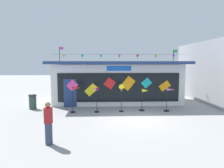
# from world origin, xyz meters

# --- Properties ---
(ground_plane) EXTENTS (80.00, 80.00, 0.00)m
(ground_plane) POSITION_xyz_m (0.00, 0.00, 0.00)
(ground_plane) COLOR #9E9B99
(kite_shop_building) EXTENTS (10.06, 5.14, 4.40)m
(kite_shop_building) POSITION_xyz_m (-0.79, 5.20, 1.66)
(kite_shop_building) COLOR silver
(kite_shop_building) RESTS_ON ground_plane
(wind_spinner_far_left) EXTENTS (0.66, 0.32, 1.68)m
(wind_spinner_far_left) POSITION_xyz_m (-3.66, 1.54, 1.23)
(wind_spinner_far_left) COLOR black
(wind_spinner_far_left) RESTS_ON ground_plane
(wind_spinner_left) EXTENTS (0.33, 0.29, 1.70)m
(wind_spinner_left) POSITION_xyz_m (-2.32, 1.53, 1.05)
(wind_spinner_left) COLOR black
(wind_spinner_left) RESTS_ON ground_plane
(wind_spinner_center_left) EXTENTS (0.34, 0.34, 1.78)m
(wind_spinner_center_left) POSITION_xyz_m (-0.75, 1.63, 1.44)
(wind_spinner_center_left) COLOR black
(wind_spinner_center_left) RESTS_ON ground_plane
(wind_spinner_center_right) EXTENTS (0.65, 0.36, 1.45)m
(wind_spinner_center_right) POSITION_xyz_m (0.78, 1.86, 0.99)
(wind_spinner_center_right) COLOR black
(wind_spinner_center_right) RESTS_ON ground_plane
(wind_spinner_right) EXTENTS (0.71, 0.37, 1.51)m
(wind_spinner_right) POSITION_xyz_m (2.36, 1.63, 0.93)
(wind_spinner_right) COLOR black
(wind_spinner_right) RESTS_ON ground_plane
(person_near_camera) EXTENTS (0.34, 0.34, 1.68)m
(person_near_camera) POSITION_xyz_m (-4.02, -3.58, 0.86)
(person_near_camera) COLOR #333D56
(person_near_camera) RESTS_ON ground_plane
(trash_bin) EXTENTS (0.52, 0.52, 0.98)m
(trash_bin) POSITION_xyz_m (-6.72, 2.65, 0.50)
(trash_bin) COLOR #2D4238
(trash_bin) RESTS_ON ground_plane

